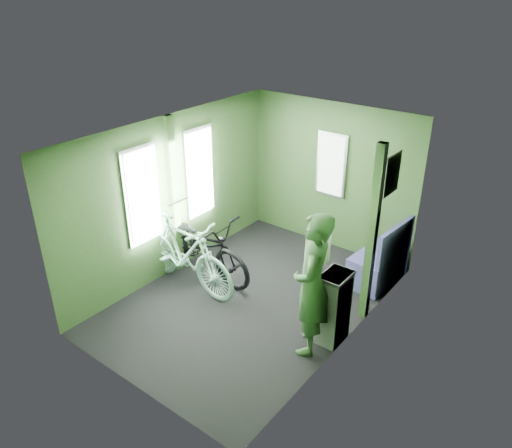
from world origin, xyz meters
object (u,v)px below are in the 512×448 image
Objects in this scene: bicycle_black at (202,273)px; bench_seat at (379,264)px; passenger at (312,285)px; waste_box at (334,308)px; bicycle_mint at (187,286)px.

bench_seat reaches higher than bicycle_black.
passenger is 1.84× the size of bench_seat.
passenger is 0.51m from waste_box.
passenger reaches higher than bicycle_mint.
bench_seat is (2.07, 1.74, 0.28)m from bicycle_mint.
bicycle_mint is (0.05, -0.37, 0.00)m from bicycle_black.
bench_seat reaches higher than waste_box.
bench_seat reaches higher than bicycle_mint.
bicycle_mint is at bearing -168.08° from bicycle_black.
waste_box reaches higher than bicycle_black.
passenger is at bearing -117.15° from waste_box.
waste_box is at bearing -81.03° from bicycle_mint.
bench_seat is at bearing 156.66° from passenger.
waste_box is (2.18, 0.24, 0.46)m from bicycle_mint.
waste_box reaches higher than bicycle_mint.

